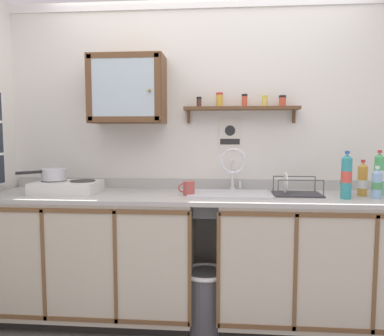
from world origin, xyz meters
TOP-DOWN VIEW (x-y plane):
  - back_wall at (0.00, 0.77)m, footprint 3.80×0.07m
  - lower_cabinet_run at (-0.83, 0.44)m, footprint 1.52×0.62m
  - lower_cabinet_run_right at (0.84, 0.44)m, footprint 1.51×0.62m
  - countertop at (0.00, 0.44)m, footprint 3.16×0.64m
  - backsplash at (0.00, 0.73)m, footprint 3.16×0.02m
  - sink at (0.18, 0.48)m, footprint 0.60×0.41m
  - hot_plate_stove at (-1.04, 0.45)m, footprint 0.47×0.34m
  - saucepan at (-1.16, 0.47)m, footprint 0.29×0.29m
  - bottle_water_blue_0 at (1.17, 0.37)m, footprint 0.07×0.07m
  - bottle_water_clear_1 at (0.99, 0.45)m, footprint 0.06×0.06m
  - bottle_juice_amber_2 at (1.12, 0.48)m, footprint 0.07×0.07m
  - bottle_detergent_teal_3 at (0.96, 0.34)m, footprint 0.07×0.07m
  - bottle_soda_green_4 at (1.24, 0.52)m, footprint 0.07×0.07m
  - dish_rack at (0.65, 0.47)m, footprint 0.33×0.25m
  - mug at (-0.12, 0.40)m, footprint 0.12×0.08m
  - wall_cabinet at (-0.61, 0.61)m, footprint 0.57×0.30m
  - spice_shelf at (0.27, 0.67)m, footprint 0.88×0.14m
  - warning_sign at (0.18, 0.74)m, footprint 0.18×0.01m
  - trash_bin at (0.01, 0.31)m, footprint 0.33×0.33m

SIDE VIEW (x-z plane):
  - trash_bin at x=0.01m, z-range 0.01..0.45m
  - lower_cabinet_run at x=-0.83m, z-range 0.00..0.93m
  - lower_cabinet_run_right at x=0.84m, z-range 0.00..0.93m
  - sink at x=0.18m, z-range 0.69..1.17m
  - countertop at x=0.00m, z-range 0.92..0.95m
  - dish_rack at x=0.65m, z-range 0.89..1.06m
  - backsplash at x=0.00m, z-range 0.95..1.03m
  - hot_plate_stove at x=-1.04m, z-range 0.95..1.04m
  - mug at x=-0.12m, z-range 0.95..1.05m
  - bottle_water_blue_0 at x=1.17m, z-range 0.94..1.16m
  - bottle_water_clear_1 at x=0.99m, z-range 0.94..1.17m
  - bottle_juice_amber_2 at x=1.12m, z-range 0.94..1.19m
  - saucepan at x=-1.16m, z-range 1.05..1.13m
  - bottle_soda_green_4 at x=1.24m, z-range 0.94..1.27m
  - bottle_detergent_teal_3 at x=0.96m, z-range 0.94..1.27m
  - back_wall at x=0.00m, z-range 0.01..2.45m
  - warning_sign at x=0.18m, z-range 1.26..1.51m
  - spice_shelf at x=0.27m, z-range 1.49..1.72m
  - wall_cabinet at x=-0.61m, z-range 1.48..1.99m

